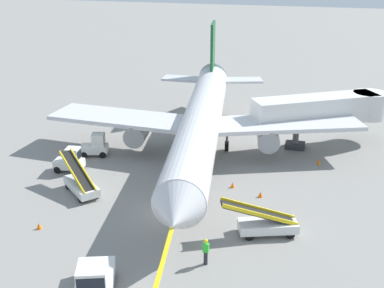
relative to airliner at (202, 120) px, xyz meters
The scene contains 14 objects.
ground_plane 11.30m from the airliner, 88.03° to the right, with size 300.00×300.00×0.00m, color gray.
taxi_line_yellow 6.70m from the airliner, 89.08° to the right, with size 0.30×80.00×0.01m, color yellow.
airliner is the anchor object (origin of this frame).
jet_bridge 12.19m from the airliner, 29.12° to the left, with size 12.26×8.82×4.85m.
pushback_tug 20.28m from the airliner, 91.56° to the right, with size 3.03×4.03×2.20m.
baggage_tug_near_wing 9.88m from the airliner, 164.50° to the right, with size 2.67×1.94×2.10m.
baggage_tug_by_cargo_door 11.79m from the airliner, 147.54° to the right, with size 2.56×1.63×2.10m.
belt_loader_forward_hold 13.92m from the airliner, 57.44° to the right, with size 5.13×2.90×2.59m.
belt_loader_aft_hold 12.12m from the airliner, 126.37° to the right, with size 4.61×4.21×2.59m.
ground_crew_marshaller 16.57m from the airliner, 74.37° to the right, with size 0.36×0.24×1.70m.
safety_cone_nose_left 7.48m from the airliner, 54.21° to the right, with size 0.36×0.36×0.44m, color orange.
safety_cone_nose_right 9.57m from the airliner, 45.81° to the right, with size 0.36×0.36×0.44m, color orange.
safety_cone_wingtip_right 16.96m from the airliner, 115.64° to the right, with size 0.36×0.36×0.44m, color orange.
safety_cone_tail_area 10.80m from the airliner, ahead, with size 0.36×0.36×0.44m, color orange.
Camera 1 is at (9.78, -28.09, 17.00)m, focal length 45.01 mm.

